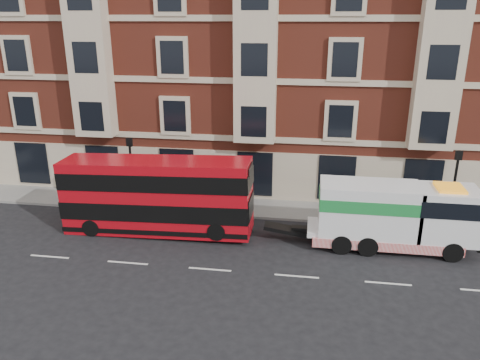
% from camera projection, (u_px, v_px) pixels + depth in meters
% --- Properties ---
extents(ground, '(120.00, 120.00, 0.00)m').
position_uv_depth(ground, '(210.00, 269.00, 21.67)').
color(ground, black).
rests_on(ground, ground).
extents(sidewalk, '(90.00, 3.00, 0.15)m').
position_uv_depth(sidewalk, '(236.00, 207.00, 28.64)').
color(sidewalk, slate).
rests_on(sidewalk, ground).
extents(victorian_terrace, '(45.00, 12.00, 20.40)m').
position_uv_depth(victorian_terrace, '(260.00, 32.00, 32.26)').
color(victorian_terrace, maroon).
rests_on(victorian_terrace, ground).
extents(lamp_post_west, '(0.35, 0.15, 4.35)m').
position_uv_depth(lamp_post_west, '(131.00, 168.00, 27.42)').
color(lamp_post_west, black).
rests_on(lamp_post_west, sidewalk).
extents(lamp_post_east, '(0.35, 0.15, 4.35)m').
position_uv_depth(lamp_post_east, '(454.00, 184.00, 24.85)').
color(lamp_post_east, black).
rests_on(lamp_post_east, sidewalk).
extents(double_decker_bus, '(10.06, 2.31, 4.07)m').
position_uv_depth(double_decker_bus, '(157.00, 195.00, 24.76)').
color(double_decker_bus, '#B00913').
rests_on(double_decker_bus, ground).
extents(tow_truck, '(8.05, 2.38, 3.35)m').
position_uv_depth(tow_truck, '(391.00, 215.00, 23.16)').
color(tow_truck, white).
rests_on(tow_truck, ground).
extents(pedestrian, '(0.78, 0.68, 1.80)m').
position_uv_depth(pedestrian, '(67.00, 181.00, 30.17)').
color(pedestrian, '#1B2936').
rests_on(pedestrian, sidewalk).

